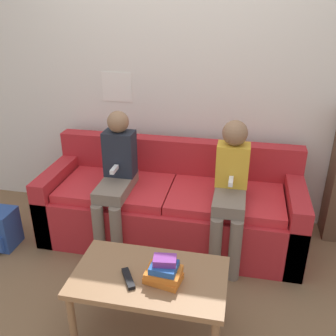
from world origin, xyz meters
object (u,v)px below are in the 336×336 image
backpack (1,229)px  person_left (116,176)px  tv_remote (128,278)px  person_right (231,186)px  coffee_table (150,282)px  couch (171,207)px

backpack → person_left: bearing=14.7°
tv_remote → backpack: 1.49m
person_left → person_right: 0.88m
tv_remote → person_left: bearing=81.2°
coffee_table → person_left: size_ratio=0.81×
couch → person_left: (-0.40, -0.18, 0.34)m
person_right → tv_remote: size_ratio=6.54×
person_right → tv_remote: (-0.51, -0.91, -0.18)m
couch → coffee_table: couch is taller
coffee_table → tv_remote: size_ratio=5.36×
tv_remote → backpack: (-1.31, 0.66, -0.28)m
person_right → tv_remote: person_right is taller
tv_remote → backpack: tv_remote is taller
couch → person_right: (0.48, -0.18, 0.34)m
coffee_table → person_left: 1.00m
couch → backpack: size_ratio=6.43×
couch → tv_remote: couch is taller
person_left → backpack: 1.07m
couch → person_left: bearing=-156.1°
person_left → couch: bearing=23.9°
backpack → coffee_table: bearing=-22.8°
person_right → backpack: (-1.82, -0.25, -0.46)m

